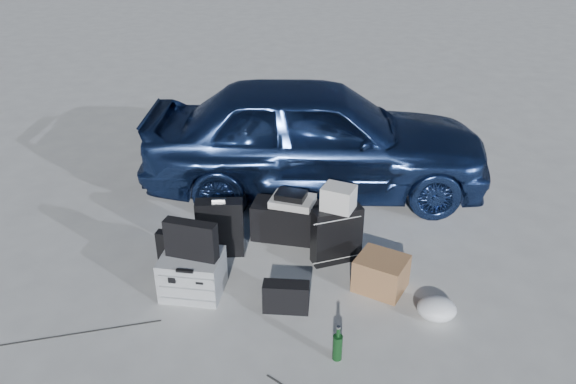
% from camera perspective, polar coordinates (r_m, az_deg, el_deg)
% --- Properties ---
extents(ground, '(60.00, 60.00, 0.00)m').
position_cam_1_polar(ground, '(4.74, -4.17, -11.50)').
color(ground, '#BABBB6').
rests_on(ground, ground).
extents(car, '(3.86, 1.71, 1.29)m').
position_cam_1_polar(car, '(6.27, 2.84, 5.70)').
color(car, navy).
rests_on(car, ground).
extents(pelican_case, '(0.53, 0.44, 0.36)m').
position_cam_1_polar(pelican_case, '(4.84, -9.68, -8.23)').
color(pelican_case, '#ABADB0').
rests_on(pelican_case, ground).
extents(laptop_bag, '(0.45, 0.20, 0.33)m').
position_cam_1_polar(laptop_bag, '(4.64, -9.82, -4.81)').
color(laptop_bag, black).
rests_on(laptop_bag, pelican_case).
extents(briefcase, '(0.44, 0.15, 0.33)m').
position_cam_1_polar(briefcase, '(5.20, -10.86, -5.74)').
color(briefcase, black).
rests_on(briefcase, ground).
extents(suitcase_left, '(0.45, 0.21, 0.56)m').
position_cam_1_polar(suitcase_left, '(5.24, -6.90, -3.64)').
color(suitcase_left, black).
rests_on(suitcase_left, ground).
extents(suitcase_right, '(0.48, 0.33, 0.54)m').
position_cam_1_polar(suitcase_right, '(5.13, 4.96, -4.37)').
color(suitcase_right, black).
rests_on(suitcase_right, ground).
extents(white_carton, '(0.33, 0.30, 0.22)m').
position_cam_1_polar(white_carton, '(4.95, 5.16, -0.61)').
color(white_carton, beige).
rests_on(white_carton, suitcase_right).
extents(duffel_bag, '(0.78, 0.41, 0.37)m').
position_cam_1_polar(duffel_bag, '(5.49, 0.28, -2.97)').
color(duffel_bag, black).
rests_on(duffel_bag, ground).
extents(flat_box_white, '(0.46, 0.38, 0.07)m').
position_cam_1_polar(flat_box_white, '(5.39, 0.47, -0.92)').
color(flat_box_white, beige).
rests_on(flat_box_white, duffel_bag).
extents(flat_box_black, '(0.32, 0.26, 0.06)m').
position_cam_1_polar(flat_box_black, '(5.36, 0.30, -0.33)').
color(flat_box_black, black).
rests_on(flat_box_black, flat_box_white).
extents(cardboard_box, '(0.52, 0.49, 0.30)m').
position_cam_1_polar(cardboard_box, '(4.89, 9.43, -8.16)').
color(cardboard_box, '#905F3E').
rests_on(cardboard_box, ground).
extents(plastic_bag, '(0.32, 0.27, 0.17)m').
position_cam_1_polar(plastic_bag, '(4.71, 14.87, -11.40)').
color(plastic_bag, silver).
rests_on(plastic_bag, ground).
extents(messenger_bag, '(0.37, 0.14, 0.26)m').
position_cam_1_polar(messenger_bag, '(4.61, -0.21, -10.62)').
color(messenger_bag, black).
rests_on(messenger_bag, ground).
extents(green_bottle, '(0.09, 0.09, 0.29)m').
position_cam_1_polar(green_bottle, '(4.20, 5.07, -15.08)').
color(green_bottle, black).
rests_on(green_bottle, ground).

